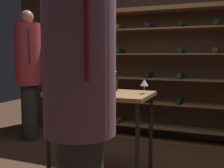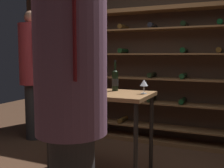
{
  "view_description": "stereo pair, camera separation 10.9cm",
  "coord_description": "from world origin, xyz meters",
  "px_view_note": "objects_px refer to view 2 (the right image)",
  "views": [
    {
      "loc": [
        1.01,
        -2.55,
        1.35
      ],
      "look_at": [
        -0.12,
        0.27,
        1.04
      ],
      "focal_mm": 44.1,
      "sensor_mm": 36.0,
      "label": 1
    },
    {
      "loc": [
        1.11,
        -2.5,
        1.35
      ],
      "look_at": [
        -0.12,
        0.27,
        1.04
      ],
      "focal_mm": 44.1,
      "sensor_mm": 36.0,
      "label": 2
    }
  ],
  "objects_px": {
    "wine_bottle_red_label": "(115,80)",
    "tasting_table": "(100,102)",
    "person_host_in_suit": "(32,69)",
    "wine_bottle_black_capsule": "(83,78)",
    "person_bystander_red_print": "(71,91)",
    "wine_glass_stemmed_right": "(144,83)",
    "wine_rack": "(151,76)"
  },
  "relations": [
    {
      "from": "tasting_table",
      "to": "wine_bottle_black_capsule",
      "type": "bearing_deg",
      "value": 147.5
    },
    {
      "from": "person_bystander_red_print",
      "to": "wine_glass_stemmed_right",
      "type": "height_order",
      "value": "person_bystander_red_print"
    },
    {
      "from": "wine_bottle_red_label",
      "to": "tasting_table",
      "type": "bearing_deg",
      "value": -121.85
    },
    {
      "from": "person_host_in_suit",
      "to": "wine_bottle_black_capsule",
      "type": "bearing_deg",
      "value": 21.08
    },
    {
      "from": "tasting_table",
      "to": "wine_bottle_black_capsule",
      "type": "xyz_separation_m",
      "value": [
        -0.36,
        0.23,
        0.23
      ]
    },
    {
      "from": "tasting_table",
      "to": "wine_bottle_black_capsule",
      "type": "height_order",
      "value": "wine_bottle_black_capsule"
    },
    {
      "from": "tasting_table",
      "to": "person_host_in_suit",
      "type": "distance_m",
      "value": 1.8
    },
    {
      "from": "wine_rack",
      "to": "person_host_in_suit",
      "type": "relative_size",
      "value": 1.53
    },
    {
      "from": "wine_rack",
      "to": "wine_bottle_red_label",
      "type": "distance_m",
      "value": 1.23
    },
    {
      "from": "person_bystander_red_print",
      "to": "wine_glass_stemmed_right",
      "type": "distance_m",
      "value": 1.44
    },
    {
      "from": "person_bystander_red_print",
      "to": "wine_bottle_red_label",
      "type": "relative_size",
      "value": 5.81
    },
    {
      "from": "tasting_table",
      "to": "person_host_in_suit",
      "type": "xyz_separation_m",
      "value": [
        -1.59,
        0.77,
        0.31
      ]
    },
    {
      "from": "person_host_in_suit",
      "to": "wine_glass_stemmed_right",
      "type": "distance_m",
      "value": 2.2
    },
    {
      "from": "wine_bottle_black_capsule",
      "to": "wine_bottle_red_label",
      "type": "relative_size",
      "value": 0.94
    },
    {
      "from": "wine_bottle_red_label",
      "to": "person_bystander_red_print",
      "type": "bearing_deg",
      "value": -76.05
    },
    {
      "from": "person_bystander_red_print",
      "to": "wine_bottle_black_capsule",
      "type": "xyz_separation_m",
      "value": [
        -0.85,
        1.6,
        -0.08
      ]
    },
    {
      "from": "tasting_table",
      "to": "wine_glass_stemmed_right",
      "type": "height_order",
      "value": "wine_glass_stemmed_right"
    },
    {
      "from": "person_bystander_red_print",
      "to": "wine_glass_stemmed_right",
      "type": "relative_size",
      "value": 13.43
    },
    {
      "from": "person_bystander_red_print",
      "to": "person_host_in_suit",
      "type": "height_order",
      "value": "person_bystander_red_print"
    },
    {
      "from": "wine_rack",
      "to": "wine_bottle_black_capsule",
      "type": "relative_size",
      "value": 9.4
    },
    {
      "from": "person_bystander_red_print",
      "to": "person_host_in_suit",
      "type": "bearing_deg",
      "value": 171.74
    },
    {
      "from": "wine_rack",
      "to": "wine_bottle_black_capsule",
      "type": "bearing_deg",
      "value": -114.54
    },
    {
      "from": "wine_glass_stemmed_right",
      "to": "tasting_table",
      "type": "bearing_deg",
      "value": -172.06
    },
    {
      "from": "person_host_in_suit",
      "to": "wine_glass_stemmed_right",
      "type": "bearing_deg",
      "value": 26.08
    },
    {
      "from": "person_bystander_red_print",
      "to": "wine_rack",
      "type": "bearing_deg",
      "value": 133.86
    },
    {
      "from": "person_bystander_red_print",
      "to": "wine_glass_stemmed_right",
      "type": "xyz_separation_m",
      "value": [
        -0.0,
        1.44,
        -0.09
      ]
    },
    {
      "from": "wine_glass_stemmed_right",
      "to": "person_bystander_red_print",
      "type": "bearing_deg",
      "value": -89.9
    },
    {
      "from": "wine_bottle_black_capsule",
      "to": "wine_glass_stemmed_right",
      "type": "height_order",
      "value": "wine_bottle_black_capsule"
    },
    {
      "from": "tasting_table",
      "to": "wine_bottle_black_capsule",
      "type": "relative_size",
      "value": 3.39
    },
    {
      "from": "wine_bottle_red_label",
      "to": "wine_glass_stemmed_right",
      "type": "xyz_separation_m",
      "value": [
        0.38,
        -0.1,
        -0.01
      ]
    },
    {
      "from": "wine_rack",
      "to": "wine_bottle_black_capsule",
      "type": "height_order",
      "value": "wine_rack"
    },
    {
      "from": "tasting_table",
      "to": "person_bystander_red_print",
      "type": "height_order",
      "value": "person_bystander_red_print"
    }
  ]
}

